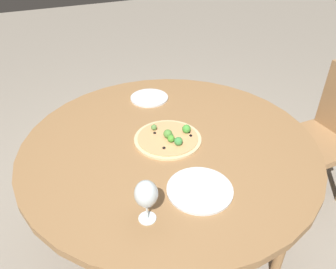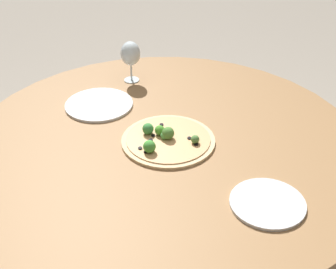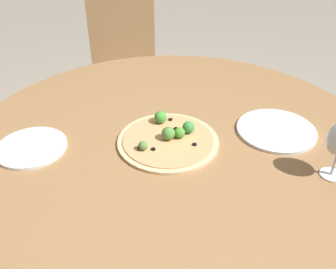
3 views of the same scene
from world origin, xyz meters
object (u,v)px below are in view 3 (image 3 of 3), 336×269
chair (127,72)px  plate_far (31,147)px  pizza (168,138)px  plate_near (276,130)px

chair → plate_far: chair is taller
chair → pizza: (-0.02, -1.07, 0.27)m
pizza → plate_far: 0.42m
pizza → plate_far: (-0.42, 0.06, -0.01)m
plate_near → pizza: bearing=175.1°
pizza → chair: bearing=89.1°
pizza → plate_far: size_ratio=1.48×
chair → plate_near: size_ratio=3.34×
chair → plate_far: size_ratio=4.01×
pizza → plate_far: pizza is taller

